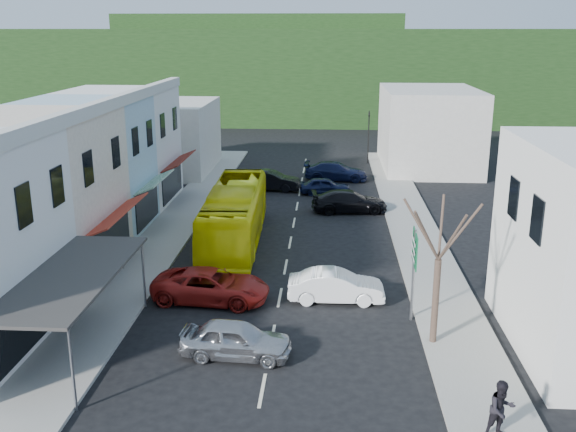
# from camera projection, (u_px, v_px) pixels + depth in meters

# --- Properties ---
(ground) EXTENTS (120.00, 120.00, 0.00)m
(ground) POSITION_uv_depth(u_px,v_px,m) (280.00, 297.00, 29.82)
(ground) COLOR black
(ground) RESTS_ON ground
(sidewalk_left) EXTENTS (3.00, 52.00, 0.15)m
(sidewalk_left) POSITION_uv_depth(u_px,v_px,m) (172.00, 229.00, 39.84)
(sidewalk_left) COLOR gray
(sidewalk_left) RESTS_ON ground
(sidewalk_right) EXTENTS (3.00, 52.00, 0.15)m
(sidewalk_right) POSITION_uv_depth(u_px,v_px,m) (415.00, 233.00, 38.92)
(sidewalk_right) COLOR gray
(sidewalk_right) RESTS_ON ground
(shopfront_row) EXTENTS (8.25, 30.00, 8.00)m
(shopfront_row) POSITION_uv_depth(u_px,v_px,m) (54.00, 185.00, 34.25)
(shopfront_row) COLOR silver
(shopfront_row) RESTS_ON ground
(distant_block_left) EXTENTS (8.00, 10.00, 6.00)m
(distant_block_left) POSITION_uv_depth(u_px,v_px,m) (165.00, 137.00, 55.57)
(distant_block_left) COLOR #B7B2A8
(distant_block_left) RESTS_ON ground
(distant_block_right) EXTENTS (8.00, 12.00, 7.00)m
(distant_block_right) POSITION_uv_depth(u_px,v_px,m) (429.00, 129.00, 56.90)
(distant_block_right) COLOR #B7B2A8
(distant_block_right) RESTS_ON ground
(hillside) EXTENTS (80.00, 26.00, 14.00)m
(hillside) POSITION_uv_depth(u_px,v_px,m) (304.00, 68.00, 90.37)
(hillside) COLOR black
(hillside) RESTS_ON ground
(bus) EXTENTS (2.87, 11.67, 3.10)m
(bus) POSITION_uv_depth(u_px,v_px,m) (235.00, 217.00, 37.08)
(bus) COLOR yellow
(bus) RESTS_ON ground
(car_silver) EXTENTS (4.53, 2.15, 1.40)m
(car_silver) POSITION_uv_depth(u_px,v_px,m) (236.00, 340.00, 24.26)
(car_silver) COLOR #ADAEB2
(car_silver) RESTS_ON ground
(car_white) EXTENTS (4.42, 1.85, 1.40)m
(car_white) POSITION_uv_depth(u_px,v_px,m) (336.00, 287.00, 29.26)
(car_white) COLOR white
(car_white) RESTS_ON ground
(car_red) EXTENTS (4.76, 2.33, 1.40)m
(car_red) POSITION_uv_depth(u_px,v_px,m) (211.00, 287.00, 29.27)
(car_red) COLOR maroon
(car_red) RESTS_ON ground
(car_black_near) EXTENTS (4.66, 2.29, 1.40)m
(car_black_near) POSITION_uv_depth(u_px,v_px,m) (349.00, 202.00, 43.56)
(car_black_near) COLOR black
(car_black_near) RESTS_ON ground
(car_navy_mid) EXTENTS (4.45, 1.91, 1.40)m
(car_navy_mid) POSITION_uv_depth(u_px,v_px,m) (325.00, 185.00, 48.22)
(car_navy_mid) COLOR black
(car_navy_mid) RESTS_ON ground
(car_black_far) EXTENTS (4.55, 2.22, 1.40)m
(car_black_far) POSITION_uv_depth(u_px,v_px,m) (270.00, 181.00, 49.46)
(car_black_far) COLOR black
(car_black_far) RESTS_ON ground
(car_navy_far) EXTENTS (4.59, 2.06, 1.40)m
(car_navy_far) POSITION_uv_depth(u_px,v_px,m) (336.00, 172.00, 52.71)
(car_navy_far) COLOR black
(car_navy_far) RESTS_ON ground
(pedestrian_left) EXTENTS (0.57, 0.70, 1.70)m
(pedestrian_left) POSITION_uv_depth(u_px,v_px,m) (119.00, 253.00, 32.72)
(pedestrian_left) COLOR black
(pedestrian_left) RESTS_ON sidewalk_left
(pedestrian_right) EXTENTS (0.81, 0.65, 1.70)m
(pedestrian_right) POSITION_uv_depth(u_px,v_px,m) (501.00, 412.00, 19.19)
(pedestrian_right) COLOR black
(pedestrian_right) RESTS_ON sidewalk_right
(direction_sign) EXTENTS (0.34, 1.84, 4.06)m
(direction_sign) POSITION_uv_depth(u_px,v_px,m) (413.00, 276.00, 26.97)
(direction_sign) COLOR #0F5830
(direction_sign) RESTS_ON ground
(street_tree) EXTENTS (2.94, 2.94, 7.16)m
(street_tree) POSITION_uv_depth(u_px,v_px,m) (438.00, 260.00, 24.38)
(street_tree) COLOR #3A2A22
(street_tree) RESTS_ON ground
(traffic_signal) EXTENTS (0.54, 1.00, 4.84)m
(traffic_signal) POSITION_uv_depth(u_px,v_px,m) (368.00, 137.00, 59.01)
(traffic_signal) COLOR black
(traffic_signal) RESTS_ON ground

